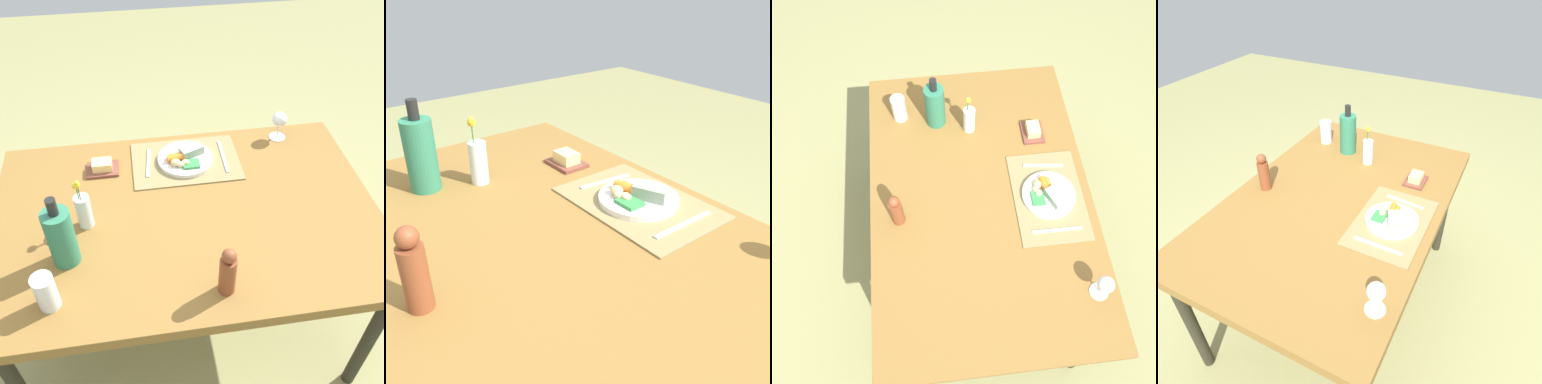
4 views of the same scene
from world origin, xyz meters
The scene contains 12 objects.
ground_plane centered at (0.00, 0.00, 0.00)m, with size 8.00×8.00×0.00m, color #95925C.
dining_table centered at (0.00, 0.00, 0.69)m, with size 1.46×0.97×0.75m.
placemat centered at (-0.04, -0.29, 0.75)m, with size 0.45×0.31×0.01m, color olive.
dinner_plate centered at (-0.04, -0.29, 0.77)m, with size 0.23×0.23×0.06m.
fork centered at (-0.20, -0.30, 0.76)m, with size 0.01×0.21×0.01m, color silver.
knife centered at (0.12, -0.30, 0.76)m, with size 0.01×0.18×0.01m, color silver.
butter_dish centered at (0.31, -0.29, 0.77)m, with size 0.13×0.10×0.05m.
wine_glass centered at (-0.48, -0.40, 0.84)m, with size 0.07×0.07×0.13m.
flower_vase centered at (0.37, 0.01, 0.83)m, with size 0.06×0.06×0.22m.
water_tumbler centered at (0.48, 0.33, 0.81)m, with size 0.07×0.07×0.14m.
pepper_mill centered at (-0.08, 0.36, 0.84)m, with size 0.05×0.05×0.19m.
cooler_bottle centered at (0.43, 0.16, 0.87)m, with size 0.09×0.09×0.28m.
Camera 3 is at (-0.86, 0.17, 2.39)m, focal length 39.35 mm.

